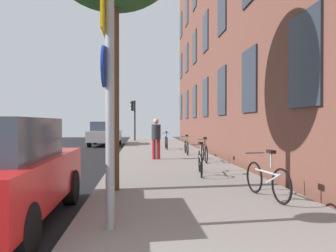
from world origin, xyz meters
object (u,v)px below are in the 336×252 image
at_px(bicycle_4, 166,142).
at_px(car_1, 105,133).
at_px(bicycle_2, 204,152).
at_px(bicycle_3, 186,147).
at_px(sign_post, 108,83).
at_px(bicycle_1, 200,162).
at_px(traffic_light, 133,113).
at_px(pedestrian_0, 156,136).
at_px(bicycle_0, 267,179).

distance_m(bicycle_4, car_1, 6.06).
height_order(bicycle_2, bicycle_3, bicycle_2).
height_order(bicycle_2, bicycle_4, bicycle_4).
height_order(sign_post, bicycle_1, sign_post).
xyz_separation_m(traffic_light, bicycle_4, (1.96, -8.97, -1.85)).
height_order(sign_post, bicycle_2, sign_post).
xyz_separation_m(sign_post, bicycle_3, (2.53, 10.63, -1.63)).
bearing_deg(traffic_light, bicycle_4, -77.71).
xyz_separation_m(bicycle_1, pedestrian_0, (-1.04, 4.01, 0.56)).
relative_size(sign_post, bicycle_4, 2.10).
xyz_separation_m(bicycle_3, bicycle_4, (-0.69, 3.00, 0.03)).
xyz_separation_m(traffic_light, car_1, (-1.82, -4.24, -1.51)).
distance_m(bicycle_2, pedestrian_0, 2.08).
distance_m(bicycle_1, pedestrian_0, 4.18).
height_order(traffic_light, bicycle_3, traffic_light).
relative_size(bicycle_4, car_1, 0.37).
distance_m(bicycle_0, bicycle_4, 12.04).
xyz_separation_m(bicycle_0, bicycle_4, (-0.99, 12.00, 0.02)).
relative_size(traffic_light, pedestrian_0, 2.02).
bearing_deg(traffic_light, bicycle_3, -77.56).
bearing_deg(bicycle_3, sign_post, -103.41).
bearing_deg(traffic_light, bicycle_0, -82.00).
bearing_deg(bicycle_0, bicycle_3, 91.94).
bearing_deg(bicycle_1, bicycle_0, -76.08).
height_order(bicycle_0, bicycle_1, bicycle_0).
bearing_deg(pedestrian_0, bicycle_2, -30.28).
relative_size(bicycle_0, bicycle_4, 0.99).
bearing_deg(bicycle_2, bicycle_4, 98.90).
height_order(sign_post, car_1, sign_post).
xyz_separation_m(bicycle_1, car_1, (-4.02, 13.74, 0.37)).
xyz_separation_m(pedestrian_0, car_1, (-2.98, 9.73, -0.19)).
distance_m(bicycle_2, bicycle_4, 6.07).
bearing_deg(bicycle_2, sign_post, -110.06).
distance_m(sign_post, bicycle_3, 11.04).
height_order(bicycle_0, bicycle_4, bicycle_4).
bearing_deg(bicycle_3, pedestrian_0, -126.69).
bearing_deg(bicycle_2, bicycle_1, -102.96).
distance_m(traffic_light, bicycle_0, 21.26).
height_order(traffic_light, bicycle_2, traffic_light).
height_order(traffic_light, car_1, traffic_light).
bearing_deg(bicycle_2, traffic_light, 100.94).
bearing_deg(sign_post, bicycle_2, 69.94).
xyz_separation_m(traffic_light, bicycle_2, (2.89, -14.98, -1.87)).
distance_m(sign_post, bicycle_1, 5.33).
height_order(bicycle_2, car_1, car_1).
distance_m(sign_post, bicycle_4, 13.85).
bearing_deg(bicycle_3, bicycle_0, -88.06).
relative_size(bicycle_0, bicycle_1, 0.96).
distance_m(bicycle_1, bicycle_3, 6.02).
xyz_separation_m(sign_post, traffic_light, (-0.11, 22.60, 0.26)).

